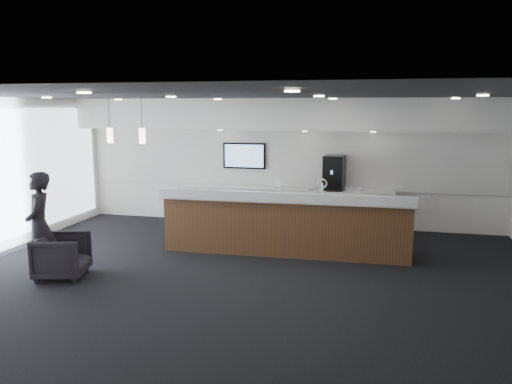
% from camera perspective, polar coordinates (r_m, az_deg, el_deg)
% --- Properties ---
extents(ground, '(10.00, 10.00, 0.00)m').
position_cam_1_polar(ground, '(8.43, -1.48, -9.78)').
color(ground, black).
rests_on(ground, ground).
extents(ceiling, '(10.00, 8.00, 0.02)m').
position_cam_1_polar(ceiling, '(7.95, -1.58, 11.07)').
color(ceiling, black).
rests_on(ceiling, back_wall).
extents(back_wall, '(10.00, 0.02, 3.00)m').
position_cam_1_polar(back_wall, '(11.93, 3.44, 3.38)').
color(back_wall, white).
rests_on(back_wall, ground).
extents(soffit_bulkhead, '(10.00, 0.90, 0.70)m').
position_cam_1_polar(soffit_bulkhead, '(11.41, 3.10, 8.88)').
color(soffit_bulkhead, silver).
rests_on(soffit_bulkhead, back_wall).
extents(alcove_panel, '(9.80, 0.06, 1.40)m').
position_cam_1_polar(alcove_panel, '(11.89, 3.42, 3.84)').
color(alcove_panel, silver).
rests_on(alcove_panel, back_wall).
extents(back_credenza, '(5.06, 0.66, 0.95)m').
position_cam_1_polar(back_credenza, '(11.74, 3.08, -1.78)').
color(back_credenza, gray).
rests_on(back_credenza, ground).
extents(wall_tv, '(1.05, 0.08, 0.62)m').
position_cam_1_polar(wall_tv, '(12.03, -1.34, 4.16)').
color(wall_tv, black).
rests_on(wall_tv, back_wall).
extents(pendant_left, '(0.12, 0.12, 0.30)m').
position_cam_1_polar(pendant_left, '(9.59, -14.35, 6.05)').
color(pendant_left, '#FFEAC6').
rests_on(pendant_left, ceiling).
extents(pendant_right, '(0.12, 0.12, 0.30)m').
position_cam_1_polar(pendant_right, '(9.94, -17.94, 6.00)').
color(pendant_right, '#FFEAC6').
rests_on(pendant_right, ceiling).
extents(ceiling_can_lights, '(7.00, 5.00, 0.02)m').
position_cam_1_polar(ceiling_can_lights, '(7.95, -1.58, 10.85)').
color(ceiling_can_lights, white).
rests_on(ceiling_can_lights, ceiling).
extents(service_counter, '(4.79, 0.90, 1.49)m').
position_cam_1_polar(service_counter, '(9.63, 3.33, -3.73)').
color(service_counter, '#492B18').
rests_on(service_counter, ground).
extents(coffee_machine, '(0.50, 0.61, 0.78)m').
position_cam_1_polar(coffee_machine, '(11.44, 8.95, 2.19)').
color(coffee_machine, black).
rests_on(coffee_machine, back_credenza).
extents(info_sign_left, '(0.16, 0.07, 0.22)m').
position_cam_1_polar(info_sign_left, '(11.59, 2.47, 1.02)').
color(info_sign_left, white).
rests_on(info_sign_left, back_credenza).
extents(info_sign_right, '(0.16, 0.03, 0.22)m').
position_cam_1_polar(info_sign_right, '(11.42, 6.32, 0.82)').
color(info_sign_right, white).
rests_on(info_sign_right, back_credenza).
extents(armchair, '(0.98, 0.96, 0.73)m').
position_cam_1_polar(armchair, '(8.95, -21.27, -6.83)').
color(armchair, black).
rests_on(armchair, ground).
extents(lounge_guest, '(0.67, 0.77, 1.77)m').
position_cam_1_polar(lounge_guest, '(9.00, -23.52, -3.48)').
color(lounge_guest, black).
rests_on(lounge_guest, ground).
extents(cup_0, '(0.09, 0.09, 0.09)m').
position_cam_1_polar(cup_0, '(11.40, 11.71, 0.33)').
color(cup_0, white).
rests_on(cup_0, back_credenza).
extents(cup_1, '(0.13, 0.13, 0.09)m').
position_cam_1_polar(cup_1, '(11.40, 11.01, 0.36)').
color(cup_1, white).
rests_on(cup_1, back_credenza).
extents(cup_2, '(0.12, 0.12, 0.09)m').
position_cam_1_polar(cup_2, '(11.41, 10.30, 0.39)').
color(cup_2, white).
rests_on(cup_2, back_credenza).
extents(cup_3, '(0.12, 0.12, 0.09)m').
position_cam_1_polar(cup_3, '(11.42, 9.60, 0.41)').
color(cup_3, white).
rests_on(cup_3, back_credenza).
extents(cup_4, '(0.13, 0.13, 0.09)m').
position_cam_1_polar(cup_4, '(11.43, 8.90, 0.44)').
color(cup_4, white).
rests_on(cup_4, back_credenza).
extents(cup_5, '(0.10, 0.10, 0.09)m').
position_cam_1_polar(cup_5, '(11.44, 8.20, 0.47)').
color(cup_5, white).
rests_on(cup_5, back_credenza).
extents(cup_6, '(0.13, 0.13, 0.09)m').
position_cam_1_polar(cup_6, '(11.45, 7.51, 0.49)').
color(cup_6, white).
rests_on(cup_6, back_credenza).
extents(cup_7, '(0.11, 0.11, 0.09)m').
position_cam_1_polar(cup_7, '(11.47, 6.81, 0.52)').
color(cup_7, white).
rests_on(cup_7, back_credenza).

